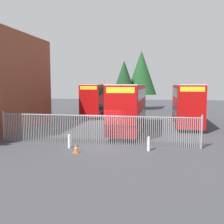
% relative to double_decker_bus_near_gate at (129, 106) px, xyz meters
% --- Properties ---
extents(ground_plane, '(100.00, 100.00, 0.00)m').
position_rel_double_decker_bus_near_gate_xyz_m(ground_plane, '(-1.25, 1.98, -2.42)').
color(ground_plane, '#3D3D42').
extents(palisade_fence, '(15.11, 0.14, 2.35)m').
position_rel_double_decker_bus_near_gate_xyz_m(palisade_fence, '(-1.73, -6.02, -1.24)').
color(palisade_fence, gray).
rests_on(palisade_fence, ground).
extents(double_decker_bus_near_gate, '(2.54, 10.81, 4.42)m').
position_rel_double_decker_bus_near_gate_xyz_m(double_decker_bus_near_gate, '(0.00, 0.00, 0.00)').
color(double_decker_bus_near_gate, '#B70C0C').
rests_on(double_decker_bus_near_gate, ground).
extents(double_decker_bus_behind_fence_left, '(2.54, 10.81, 4.42)m').
position_rel_double_decker_bus_near_gate_xyz_m(double_decker_bus_behind_fence_left, '(5.69, 4.94, 0.00)').
color(double_decker_bus_behind_fence_left, '#B70C0C').
rests_on(double_decker_bus_behind_fence_left, ground).
extents(double_decker_bus_behind_fence_right, '(2.54, 10.81, 4.42)m').
position_rel_double_decker_bus_near_gate_xyz_m(double_decker_bus_behind_fence_right, '(-5.76, 11.94, 0.00)').
color(double_decker_bus_behind_fence_right, '#B70C0C').
rests_on(double_decker_bus_behind_fence_right, ground).
extents(bollard_near_left, '(0.20, 0.20, 0.95)m').
position_rel_double_decker_bus_near_gate_xyz_m(bollard_near_left, '(-3.26, -7.48, -1.95)').
color(bollard_near_left, silver).
rests_on(bollard_near_left, ground).
extents(bollard_center_front, '(0.20, 0.20, 0.95)m').
position_rel_double_decker_bus_near_gate_xyz_m(bollard_center_front, '(2.21, -7.25, -1.95)').
color(bollard_center_front, silver).
rests_on(bollard_center_front, ground).
extents(traffic_cone_by_gate, '(0.34, 0.34, 0.59)m').
position_rel_double_decker_bus_near_gate_xyz_m(traffic_cone_by_gate, '(-2.39, -8.68, -2.13)').
color(traffic_cone_by_gate, orange).
rests_on(traffic_cone_by_gate, ground).
extents(tree_tall_back, '(5.36, 5.36, 10.29)m').
position_rel_double_decker_bus_near_gate_xyz_m(tree_tall_back, '(-0.51, 22.32, 4.03)').
color(tree_tall_back, '#4C3823').
rests_on(tree_tall_back, ground).
extents(tree_short_side, '(4.17, 4.17, 8.34)m').
position_rel_double_decker_bus_near_gate_xyz_m(tree_short_side, '(-3.12, 19.10, 2.93)').
color(tree_short_side, '#4C3823').
rests_on(tree_short_side, ground).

